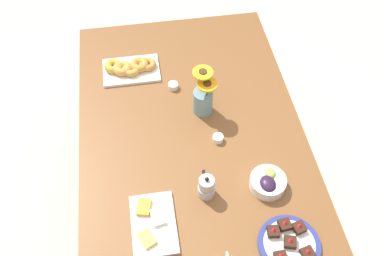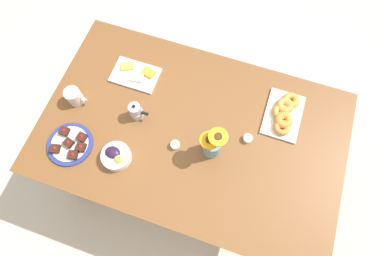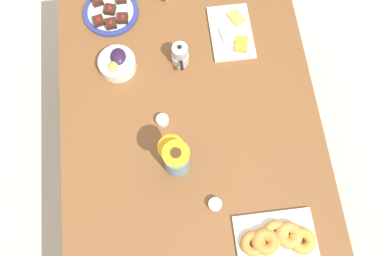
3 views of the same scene
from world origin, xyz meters
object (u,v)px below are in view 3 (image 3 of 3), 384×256
(jam_cup_berry, at_px, (162,120))
(flower_vase, at_px, (176,160))
(jam_cup_honey, at_px, (215,204))
(dessert_plate, at_px, (111,12))
(dining_table, at_px, (192,139))
(moka_pot, at_px, (180,55))
(grape_bowl, at_px, (117,63))
(cheese_platter, at_px, (232,33))
(croissant_platter, at_px, (277,239))

(jam_cup_berry, relative_size, flower_vase, 0.20)
(jam_cup_honey, bearing_deg, dessert_plate, -159.33)
(dining_table, relative_size, flower_vase, 6.79)
(moka_pot, bearing_deg, jam_cup_honey, 5.45)
(grape_bowl, bearing_deg, cheese_platter, 101.36)
(croissant_platter, xyz_separation_m, jam_cup_honey, (-0.14, -0.20, -0.01))
(cheese_platter, bearing_deg, jam_cup_honey, -13.60)
(dining_table, bearing_deg, cheese_platter, 152.14)
(dining_table, bearing_deg, croissant_platter, 29.28)
(jam_cup_berry, height_order, dessert_plate, dessert_plate)
(jam_cup_honey, bearing_deg, grape_bowl, -152.87)
(grape_bowl, xyz_separation_m, cheese_platter, (-0.10, 0.48, -0.02))
(dining_table, height_order, moka_pot, moka_pot)
(dining_table, relative_size, moka_pot, 13.45)
(jam_cup_berry, bearing_deg, dessert_plate, -161.78)
(croissant_platter, relative_size, flower_vase, 1.22)
(jam_cup_honey, distance_m, dessert_plate, 0.92)
(jam_cup_berry, bearing_deg, moka_pot, 158.92)
(dining_table, xyz_separation_m, jam_cup_berry, (-0.05, -0.11, 0.10))
(dessert_plate, bearing_deg, jam_cup_berry, 18.22)
(croissant_platter, height_order, jam_cup_berry, croissant_platter)
(croissant_platter, xyz_separation_m, jam_cup_berry, (-0.49, -0.35, -0.01))
(grape_bowl, xyz_separation_m, jam_cup_honey, (0.60, 0.31, -0.01))
(grape_bowl, bearing_deg, dessert_plate, -176.62)
(cheese_platter, height_order, dessert_plate, dessert_plate)
(jam_cup_honey, xyz_separation_m, jam_cup_berry, (-0.34, -0.15, 0.00))
(moka_pot, bearing_deg, dining_table, 1.77)
(grape_bowl, height_order, croissant_platter, grape_bowl)
(jam_cup_berry, bearing_deg, flower_vase, 11.20)
(grape_bowl, distance_m, flower_vase, 0.48)
(dining_table, xyz_separation_m, cheese_platter, (-0.41, 0.22, 0.10))
(jam_cup_honey, xyz_separation_m, moka_pot, (-0.60, -0.06, 0.03))
(grape_bowl, relative_size, dessert_plate, 0.63)
(dining_table, height_order, cheese_platter, cheese_platter)
(jam_cup_honey, bearing_deg, flower_vase, -143.81)
(croissant_platter, height_order, flower_vase, flower_vase)
(jam_cup_honey, bearing_deg, jam_cup_berry, -155.80)
(dining_table, height_order, dessert_plate, dessert_plate)
(croissant_platter, bearing_deg, dining_table, -150.72)
(croissant_platter, bearing_deg, jam_cup_berry, -144.34)
(dining_table, relative_size, cheese_platter, 6.15)
(cheese_platter, height_order, moka_pot, moka_pot)
(grape_bowl, height_order, dessert_plate, grape_bowl)
(croissant_platter, relative_size, moka_pot, 2.41)
(dining_table, relative_size, jam_cup_berry, 33.33)
(grape_bowl, height_order, jam_cup_honey, grape_bowl)
(flower_vase, bearing_deg, jam_cup_honey, 36.19)
(dining_table, xyz_separation_m, moka_pot, (-0.31, -0.01, 0.13))
(grape_bowl, height_order, flower_vase, flower_vase)
(jam_cup_berry, bearing_deg, grape_bowl, -149.22)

